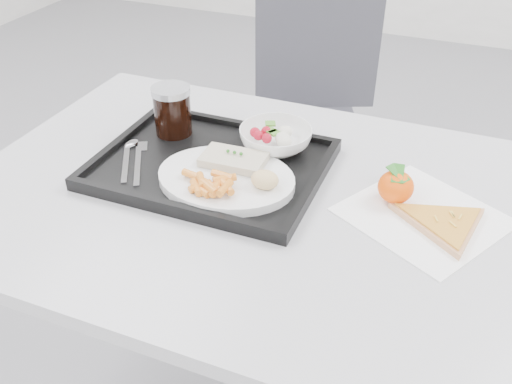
% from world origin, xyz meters
% --- Properties ---
extents(table, '(1.20, 0.80, 0.75)m').
position_xyz_m(table, '(0.00, 0.30, 0.68)').
color(table, '#A7A6A9').
rests_on(table, ground).
extents(chair, '(0.55, 0.56, 0.93)m').
position_xyz_m(chair, '(-0.20, 1.15, 0.54)').
color(chair, '#3D3D44').
rests_on(chair, ground).
extents(tray, '(0.45, 0.35, 0.03)m').
position_xyz_m(tray, '(-0.15, 0.34, 0.76)').
color(tray, black).
rests_on(tray, table).
extents(dinner_plate, '(0.27, 0.27, 0.02)m').
position_xyz_m(dinner_plate, '(-0.09, 0.29, 0.77)').
color(dinner_plate, white).
rests_on(dinner_plate, tray).
extents(fish_fillet, '(0.13, 0.08, 0.02)m').
position_xyz_m(fish_fillet, '(-0.09, 0.33, 0.79)').
color(fish_fillet, beige).
rests_on(fish_fillet, dinner_plate).
extents(bread_roll, '(0.05, 0.05, 0.03)m').
position_xyz_m(bread_roll, '(-0.00, 0.28, 0.80)').
color(bread_roll, '#F1DB8B').
rests_on(bread_roll, dinner_plate).
extents(salad_bowl, '(0.15, 0.15, 0.05)m').
position_xyz_m(salad_bowl, '(-0.05, 0.45, 0.79)').
color(salad_bowl, white).
rests_on(salad_bowl, tray).
extents(cola_glass, '(0.08, 0.08, 0.11)m').
position_xyz_m(cola_glass, '(-0.28, 0.43, 0.82)').
color(cola_glass, black).
rests_on(cola_glass, tray).
extents(cutlery, '(0.12, 0.16, 0.01)m').
position_xyz_m(cutlery, '(-0.31, 0.30, 0.77)').
color(cutlery, silver).
rests_on(cutlery, tray).
extents(napkin, '(0.33, 0.33, 0.00)m').
position_xyz_m(napkin, '(0.28, 0.34, 0.75)').
color(napkin, white).
rests_on(napkin, table).
extents(tangerine, '(0.08, 0.08, 0.07)m').
position_xyz_m(tangerine, '(0.22, 0.37, 0.79)').
color(tangerine, orange).
rests_on(tangerine, napkin).
extents(pizza_slice, '(0.24, 0.24, 0.02)m').
position_xyz_m(pizza_slice, '(0.32, 0.32, 0.76)').
color(pizza_slice, tan).
rests_on(pizza_slice, napkin).
extents(carrot_pile, '(0.12, 0.08, 0.02)m').
position_xyz_m(carrot_pile, '(-0.09, 0.23, 0.80)').
color(carrot_pile, orange).
rests_on(carrot_pile, dinner_plate).
extents(salad_contents, '(0.10, 0.08, 0.03)m').
position_xyz_m(salad_contents, '(-0.04, 0.44, 0.80)').
color(salad_contents, '#A40F20').
rests_on(salad_contents, salad_bowl).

